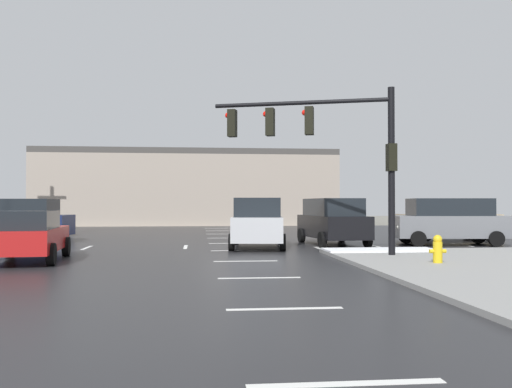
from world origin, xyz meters
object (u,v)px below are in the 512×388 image
at_px(sedan_red, 28,235).
at_px(suv_navy, 17,219).
at_px(suv_black, 333,220).
at_px(traffic_signal_mast, 328,139).
at_px(fire_hydrant, 438,249).
at_px(suv_silver, 258,222).
at_px(suv_tan, 448,218).
at_px(sedan_blue, 24,221).
at_px(suv_grey, 449,220).

bearing_deg(sedan_red, suv_navy, 13.78).
bearing_deg(suv_black, traffic_signal_mast, 160.58).
relative_size(fire_hydrant, suv_silver, 0.16).
bearing_deg(suv_tan, sedan_blue, 164.88).
xyz_separation_m(traffic_signal_mast, sedan_red, (-9.60, -0.50, -3.15)).
bearing_deg(traffic_signal_mast, suv_navy, -15.86).
relative_size(suv_silver, suv_tan, 1.03).
bearing_deg(traffic_signal_mast, sedan_red, 21.32).
bearing_deg(traffic_signal_mast, sedan_blue, -26.53).
relative_size(traffic_signal_mast, sedan_red, 1.26).
bearing_deg(sedan_blue, suv_tan, -8.25).
distance_m(sedan_blue, suv_grey, 22.49).
bearing_deg(suv_grey, fire_hydrant, 69.39).
relative_size(suv_silver, suv_black, 1.01).
relative_size(fire_hydrant, suv_grey, 0.16).
relative_size(traffic_signal_mast, suv_grey, 1.18).
relative_size(sedan_blue, suv_grey, 0.94).
height_order(fire_hydrant, suv_tan, suv_tan).
bearing_deg(suv_grey, suv_silver, 10.47).
bearing_deg(suv_tan, traffic_signal_mast, -134.97).
bearing_deg(suv_grey, suv_black, -1.56).
bearing_deg(fire_hydrant, traffic_signal_mast, 126.64).
distance_m(traffic_signal_mast, fire_hydrant, 5.29).
distance_m(traffic_signal_mast, sedan_red, 10.12).
height_order(sedan_red, suv_black, suv_black).
bearing_deg(fire_hydrant, sedan_blue, 133.73).
distance_m(sedan_blue, suv_silver, 15.50).
xyz_separation_m(suv_silver, suv_navy, (-10.83, 4.34, 0.00)).
bearing_deg(suv_navy, sedan_blue, -70.95).
bearing_deg(suv_black, fire_hydrant, -178.81).
xyz_separation_m(fire_hydrant, suv_navy, (-15.17, 11.89, 0.55)).
bearing_deg(sedan_red, suv_black, -66.28).
distance_m(traffic_signal_mast, suv_grey, 8.70).
bearing_deg(sedan_red, suv_grey, -76.56).
xyz_separation_m(sedan_red, suv_tan, (17.74, 8.99, 0.24)).
xyz_separation_m(traffic_signal_mast, suv_navy, (-12.78, 8.67, -2.91)).
relative_size(sedan_red, suv_navy, 0.94).
relative_size(suv_silver, suv_grey, 1.00).
xyz_separation_m(sedan_blue, suv_black, (15.57, -8.34, 0.24)).
bearing_deg(suv_navy, suv_silver, 163.59).
xyz_separation_m(fire_hydrant, suv_tan, (5.74, 11.70, 0.55)).
height_order(sedan_red, suv_navy, suv_navy).
distance_m(suv_black, suv_navy, 14.60).
relative_size(traffic_signal_mast, suv_tan, 1.21).
bearing_deg(sedan_blue, fire_hydrant, -40.61).
height_order(suv_black, suv_navy, same).
xyz_separation_m(suv_silver, suv_tan, (10.07, 4.15, 0.00)).
bearing_deg(suv_grey, suv_tan, -108.13).
bearing_deg(traffic_signal_mast, suv_silver, -47.56).
height_order(suv_silver, suv_black, same).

